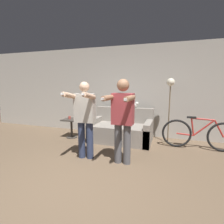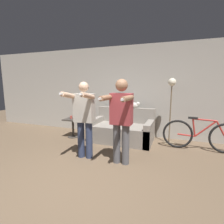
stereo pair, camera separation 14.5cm
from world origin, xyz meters
name	(u,v)px [view 1 (the left image)]	position (x,y,z in m)	size (l,w,h in m)	color
ground_plane	(69,190)	(0.00, 0.00, 0.00)	(16.00, 16.00, 0.00)	brown
wall_back	(124,91)	(0.00, 3.07, 1.30)	(10.00, 0.05, 2.60)	#B7B2A8
couch	(121,130)	(0.11, 2.40, 0.28)	(1.62, 0.90, 0.86)	gray
person_left	(85,115)	(-0.28, 1.08, 0.90)	(0.51, 0.70, 1.56)	#2D3856
person_right	(122,116)	(0.50, 1.08, 0.93)	(0.47, 0.68, 1.61)	#56565B
cat	(132,105)	(0.34, 2.74, 0.94)	(0.42, 0.13, 0.17)	silver
floor_lamp	(170,97)	(1.31, 2.60, 1.19)	(0.30, 0.30, 1.66)	#756047
side_table	(71,124)	(-1.31, 2.23, 0.38)	(0.44, 0.44, 0.54)	#38332D
cup	(70,117)	(-1.36, 2.22, 0.58)	(0.07, 0.07, 0.08)	#B7473D
bicycle	(199,135)	(2.00, 2.36, 0.36)	(1.67, 0.07, 0.77)	black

